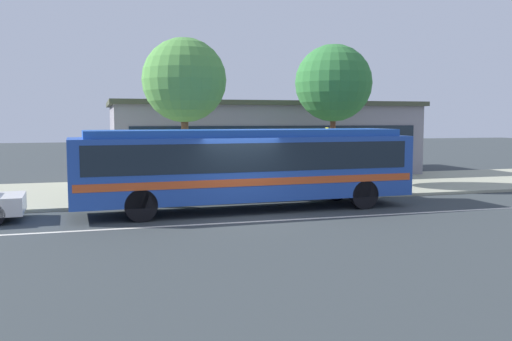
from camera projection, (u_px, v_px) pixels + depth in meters
name	position (u px, v px, depth m)	size (l,w,h in m)	color
ground_plane	(243.00, 217.00, 17.43)	(120.00, 120.00, 0.00)	#33393C
sidewalk_slab	(203.00, 189.00, 23.85)	(60.00, 8.00, 0.12)	#9E9F87
lane_stripe_center	(250.00, 222.00, 16.66)	(56.00, 0.16, 0.01)	silver
transit_bus	(247.00, 163.00, 18.73)	(11.59, 2.93, 2.74)	#244AA6
pedestrian_waiting_near_sign	(129.00, 176.00, 19.44)	(0.42, 0.42, 1.65)	#66714D
pedestrian_walking_along_curb	(348.00, 167.00, 22.93)	(0.47, 0.47, 1.68)	#373F41
pedestrian_standing_by_tree	(334.00, 167.00, 22.84)	(0.48, 0.48, 1.67)	#696E51
bus_stop_sign	(327.00, 152.00, 21.76)	(0.11, 0.44, 2.64)	gray
street_tree_near_stop	(184.00, 81.00, 22.12)	(3.38, 3.38, 6.22)	brown
street_tree_mid_block	(333.00, 83.00, 24.53)	(3.42, 3.42, 6.28)	brown
station_building	(258.00, 138.00, 31.45)	(16.51, 8.79, 4.02)	gray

